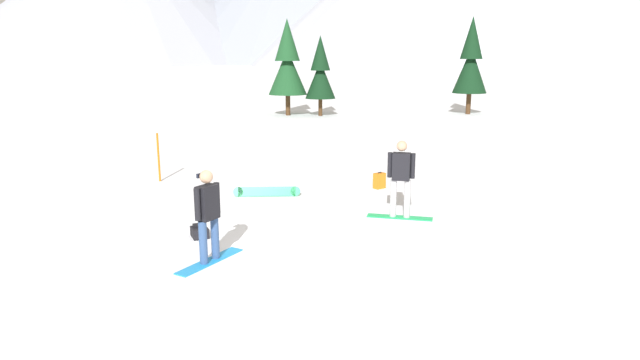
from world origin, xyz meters
name	(u,v)px	position (x,y,z in m)	size (l,w,h in m)	color
ground_plane	(273,242)	(0.00, 0.00, 0.00)	(800.00, 800.00, 0.00)	white
snowboarder_foreground	(208,214)	(-0.96, -1.21, 0.91)	(0.94, 1.54, 1.73)	#1E8CD8
snowboarder_midground	(401,177)	(2.68, 1.93, 0.97)	(1.54, 0.50, 1.82)	#19B259
loose_snowboard_near_right	(267,191)	(-0.77, 3.68, 0.13)	(1.80, 0.34, 0.25)	#19B259
backpack_black	(200,232)	(-1.57, 0.17, 0.12)	(0.49, 0.54, 0.27)	black
backpack_orange	(379,181)	(2.26, 4.84, 0.21)	(0.38, 0.38, 0.47)	orange
trail_marker_pole	(159,157)	(-4.29, 5.20, 0.73)	(0.06, 0.06, 1.45)	orange
pine_tree_twin	(287,63)	(-2.98, 23.67, 3.16)	(2.36, 2.36, 5.80)	#472D19
pine_tree_broad	(471,61)	(8.27, 25.33, 3.26)	(2.11, 2.11, 5.99)	#472D19
pine_tree_leaning	(320,72)	(-0.96, 23.56, 2.63)	(1.85, 1.85, 4.82)	#472D19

